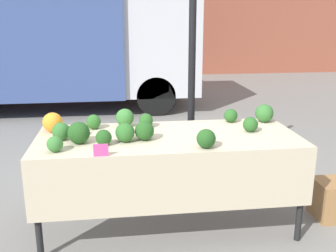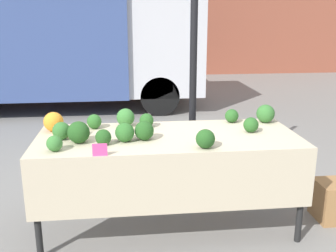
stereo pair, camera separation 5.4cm
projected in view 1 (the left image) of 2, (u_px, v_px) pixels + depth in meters
name	position (u px, v px, depth m)	size (l,w,h in m)	color
ground_plane	(168.00, 224.00, 3.41)	(40.00, 40.00, 0.00)	gray
tent_pole	(192.00, 69.00, 3.79)	(0.07, 0.07, 2.49)	black
parked_truck	(51.00, 34.00, 7.42)	(5.07, 2.19, 2.68)	#384C84
market_table	(169.00, 149.00, 3.16)	(2.12, 0.88, 0.80)	beige
orange_cauliflower	(53.00, 122.00, 3.27)	(0.17, 0.17, 0.17)	orange
romanesco_head	(79.00, 129.00, 3.16)	(0.16, 0.16, 0.13)	#93B238
broccoli_head_0	(125.00, 133.00, 3.01)	(0.15, 0.15, 0.15)	#2D6628
broccoli_head_1	(104.00, 138.00, 2.94)	(0.12, 0.12, 0.12)	#23511E
broccoli_head_2	(146.00, 121.00, 3.41)	(0.12, 0.12, 0.12)	#285B23
broccoli_head_3	(144.00, 131.00, 3.06)	(0.15, 0.15, 0.15)	#23511E
broccoli_head_4	(125.00, 118.00, 3.44)	(0.16, 0.16, 0.16)	#387533
broccoli_head_5	(55.00, 144.00, 2.80)	(0.12, 0.12, 0.12)	#387533
broccoli_head_6	(61.00, 131.00, 3.06)	(0.14, 0.14, 0.14)	#336B2D
broccoli_head_7	(264.00, 113.00, 3.58)	(0.17, 0.17, 0.17)	#336B2D
broccoli_head_8	(231.00, 116.00, 3.58)	(0.12, 0.12, 0.12)	#285B23
broccoli_head_9	(79.00, 133.00, 2.97)	(0.17, 0.17, 0.17)	#23511E
broccoli_head_10	(94.00, 122.00, 3.36)	(0.13, 0.13, 0.13)	#2D6628
broccoli_head_11	(206.00, 139.00, 2.88)	(0.14, 0.14, 0.14)	#23511E
broccoli_head_12	(250.00, 124.00, 3.28)	(0.13, 0.13, 0.13)	#285B23
price_sign	(101.00, 150.00, 2.71)	(0.10, 0.01, 0.09)	#EF4793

